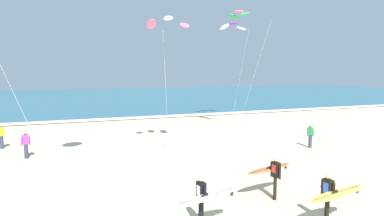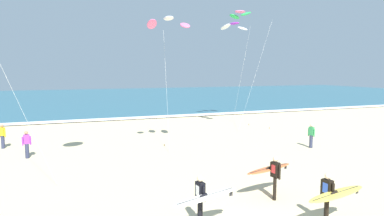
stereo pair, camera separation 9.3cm
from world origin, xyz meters
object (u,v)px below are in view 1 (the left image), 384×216
(kite_arc_ivory_far, at_px, (168,23))
(bystander_purple_top, at_px, (26,145))
(kite_arc_violet_mid, at_px, (233,26))
(bystander_green_top, at_px, (310,135))
(beach_ball, at_px, (326,185))
(surfer_lead, at_px, (204,197))
(surfer_trailing, at_px, (332,194))
(kite_arc_rose_high, at_px, (239,14))
(surfer_third, at_px, (272,172))
(bystander_yellow_top, at_px, (1,136))

(kite_arc_ivory_far, xyz_separation_m, bystander_purple_top, (-8.04, 1.65, -7.00))
(bystander_purple_top, bearing_deg, kite_arc_violet_mid, 24.94)
(kite_arc_ivory_far, distance_m, bystander_green_top, 11.59)
(bystander_purple_top, relative_size, beach_ball, 5.68)
(surfer_lead, height_order, kite_arc_violet_mid, kite_arc_violet_mid)
(surfer_lead, relative_size, beach_ball, 8.12)
(surfer_trailing, bearing_deg, kite_arc_violet_mid, 70.60)
(kite_arc_violet_mid, bearing_deg, kite_arc_rose_high, -112.97)
(surfer_trailing, distance_m, bystander_purple_top, 16.29)
(surfer_trailing, xyz_separation_m, kite_arc_rose_high, (5.19, 15.79, 8.41))
(kite_arc_violet_mid, distance_m, beach_ball, 20.89)
(kite_arc_ivory_far, bearing_deg, bystander_green_top, -12.38)
(surfer_trailing, distance_m, beach_ball, 3.74)
(kite_arc_rose_high, xyz_separation_m, bystander_green_top, (1.72, -6.68, -8.64))
(surfer_third, height_order, bystander_green_top, surfer_third)
(kite_arc_violet_mid, distance_m, bystander_green_top, 14.49)
(bystander_purple_top, bearing_deg, beach_ball, -38.59)
(kite_arc_ivory_far, relative_size, kite_arc_rose_high, 0.84)
(kite_arc_rose_high, bearing_deg, beach_ball, -102.31)
(surfer_lead, distance_m, kite_arc_violet_mid, 24.11)
(kite_arc_violet_mid, xyz_separation_m, bystander_purple_top, (-17.50, -8.14, -8.44))
(surfer_trailing, xyz_separation_m, surfer_third, (-0.41, 2.70, -0.01))
(kite_arc_ivory_far, bearing_deg, surfer_lead, -100.70)
(bystander_yellow_top, height_order, bystander_purple_top, same)
(surfer_lead, bearing_deg, kite_arc_ivory_far, 79.30)
(surfer_trailing, height_order, bystander_yellow_top, surfer_trailing)
(kite_arc_rose_high, bearing_deg, kite_arc_violet_mid, 67.03)
(bystander_green_top, xyz_separation_m, bystander_yellow_top, (-18.81, 6.86, 0.00))
(surfer_lead, bearing_deg, surfer_trailing, -17.42)
(bystander_yellow_top, bearing_deg, surfer_trailing, -53.35)
(surfer_trailing, distance_m, surfer_third, 2.74)
(kite_arc_rose_high, bearing_deg, bystander_yellow_top, 179.36)
(kite_arc_rose_high, bearing_deg, bystander_green_top, -75.52)
(kite_arc_rose_high, xyz_separation_m, beach_ball, (-2.84, -13.02, -9.31))
(surfer_lead, xyz_separation_m, beach_ball, (6.32, 1.52, -0.90))
(kite_arc_ivory_far, bearing_deg, surfer_third, -78.60)
(bystander_green_top, bearing_deg, kite_arc_ivory_far, 167.62)
(surfer_trailing, height_order, kite_arc_violet_mid, kite_arc_violet_mid)
(surfer_trailing, xyz_separation_m, bystander_green_top, (6.92, 9.12, -0.24))
(kite_arc_violet_mid, bearing_deg, kite_arc_ivory_far, -134.02)
(surfer_lead, xyz_separation_m, bystander_yellow_top, (-7.92, 14.74, -0.23))
(surfer_trailing, height_order, kite_arc_ivory_far, kite_arc_ivory_far)
(surfer_lead, xyz_separation_m, bystander_purple_top, (-6.18, 11.50, -0.23))
(bystander_green_top, bearing_deg, beach_ball, -125.73)
(kite_arc_rose_high, bearing_deg, kite_arc_ivory_far, -147.27)
(kite_arc_violet_mid, bearing_deg, surfer_lead, -119.96)
(kite_arc_ivory_far, xyz_separation_m, bystander_yellow_top, (-9.78, 4.88, -7.00))
(surfer_third, height_order, kite_arc_rose_high, kite_arc_rose_high)
(bystander_yellow_top, distance_m, beach_ball, 19.44)
(surfer_third, relative_size, bystander_yellow_top, 1.40)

